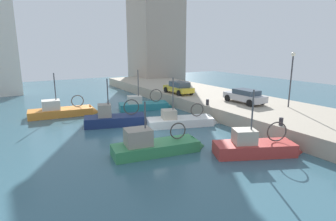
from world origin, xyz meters
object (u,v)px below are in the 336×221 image
fishing_boat_green (159,150)px  fishing_boat_navy (119,123)px  fishing_boat_teal (147,108)px  mooring_bollard_north (207,102)px  parked_car_silver (245,96)px  parked_car_yellow (179,88)px  fishing_boat_red (258,152)px  quay_streetlamp (292,71)px  fishing_boat_orange (65,114)px  fishing_boat_white (184,124)px  mooring_bollard_mid (281,122)px

fishing_boat_green → fishing_boat_navy: bearing=88.9°
fishing_boat_teal → mooring_bollard_north: size_ratio=10.98×
fishing_boat_navy → parked_car_silver: 12.15m
parked_car_silver → mooring_bollard_north: parked_car_silver is taller
fishing_boat_teal → parked_car_yellow: size_ratio=1.49×
fishing_boat_red → quay_streetlamp: bearing=26.8°
fishing_boat_red → fishing_boat_navy: bearing=114.7°
fishing_boat_red → parked_car_yellow: 16.16m
fishing_boat_teal → quay_streetlamp: (8.87, -10.62, 4.34)m
fishing_boat_red → parked_car_silver: fishing_boat_red is taller
fishing_boat_orange → fishing_boat_teal: bearing=-10.3°
fishing_boat_white → mooring_bollard_mid: (3.33, -6.94, 1.38)m
fishing_boat_red → mooring_bollard_mid: bearing=15.5°
fishing_boat_white → parked_car_yellow: (4.47, 7.70, 1.81)m
fishing_boat_white → fishing_boat_orange: fishing_boat_orange is taller
fishing_boat_white → fishing_boat_red: size_ratio=1.12×
fishing_boat_green → quay_streetlamp: quay_streetlamp is taller
fishing_boat_orange → parked_car_silver: 17.38m
fishing_boat_teal → parked_car_yellow: fishing_boat_teal is taller
parked_car_yellow → mooring_bollard_mid: 14.69m
fishing_boat_green → parked_car_silver: 12.65m
fishing_boat_navy → mooring_bollard_mid: 12.79m
fishing_boat_green → fishing_boat_white: bearing=42.1°
fishing_boat_orange → mooring_bollard_north: bearing=-34.2°
fishing_boat_teal → parked_car_silver: (6.85, -7.31, 1.77)m
fishing_boat_green → parked_car_yellow: 15.32m
fishing_boat_green → fishing_boat_red: fishing_boat_red is taller
mooring_bollard_mid → mooring_bollard_north: 8.00m
fishing_boat_red → quay_streetlamp: (8.72, 4.41, 4.32)m
fishing_boat_green → fishing_boat_white: fishing_boat_white is taller
mooring_bollard_mid → quay_streetlamp: 7.31m
parked_car_yellow → quay_streetlamp: 12.24m
fishing_boat_teal → fishing_boat_orange: (-8.05, 1.46, 0.01)m
fishing_boat_navy → quay_streetlamp: quay_streetlamp is taller
fishing_boat_green → fishing_boat_red: size_ratio=1.09×
fishing_boat_teal → mooring_bollard_mid: size_ratio=10.98×
fishing_boat_white → mooring_bollard_north: (3.33, 1.06, 1.38)m
fishing_boat_white → fishing_boat_orange: 11.79m
mooring_bollard_mid → quay_streetlamp: size_ratio=0.11×
fishing_boat_orange → fishing_boat_navy: (3.26, -5.76, -0.00)m
parked_car_silver → fishing_boat_orange: bearing=149.5°
fishing_boat_navy → mooring_bollard_mid: (8.01, -9.88, 1.35)m
fishing_boat_green → mooring_bollard_mid: size_ratio=11.57×
fishing_boat_orange → fishing_boat_navy: bearing=-60.5°
fishing_boat_red → fishing_boat_orange: bearing=116.4°
quay_streetlamp → parked_car_yellow: bearing=112.1°
parked_car_yellow → mooring_bollard_north: 6.75m
fishing_boat_white → fishing_boat_red: 7.80m
parked_car_silver → mooring_bollard_mid: size_ratio=7.86×
parked_car_silver → quay_streetlamp: (2.02, -3.32, 2.57)m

